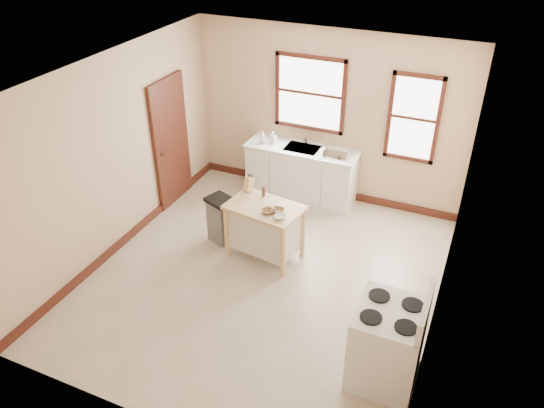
{
  "coord_description": "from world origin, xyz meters",
  "views": [
    {
      "loc": [
        2.37,
        -5.14,
        4.67
      ],
      "look_at": [
        -0.05,
        0.4,
        0.93
      ],
      "focal_mm": 35.0,
      "sensor_mm": 36.0,
      "label": 1
    }
  ],
  "objects_px": {
    "bowl_c": "(280,217)",
    "trash_bin": "(221,219)",
    "bowl_a": "(268,211)",
    "pepper_grinder": "(264,191)",
    "kitchen_island": "(265,231)",
    "gas_stove": "(388,335)",
    "dish_rack": "(337,153)",
    "soap_bottle_a": "(263,137)",
    "soap_bottle_b": "(273,138)",
    "bowl_b": "(278,210)",
    "knife_block": "(249,184)"
  },
  "relations": [
    {
      "from": "bowl_c",
      "to": "trash_bin",
      "type": "xyz_separation_m",
      "value": [
        -1.06,
        0.29,
        -0.5
      ]
    },
    {
      "from": "bowl_c",
      "to": "bowl_a",
      "type": "bearing_deg",
      "value": 160.76
    },
    {
      "from": "pepper_grinder",
      "to": "trash_bin",
      "type": "xyz_separation_m",
      "value": [
        -0.63,
        -0.15,
        -0.55
      ]
    },
    {
      "from": "kitchen_island",
      "to": "gas_stove",
      "type": "height_order",
      "value": "gas_stove"
    },
    {
      "from": "dish_rack",
      "to": "pepper_grinder",
      "type": "distance_m",
      "value": 1.6
    },
    {
      "from": "bowl_c",
      "to": "trash_bin",
      "type": "height_order",
      "value": "bowl_c"
    },
    {
      "from": "trash_bin",
      "to": "gas_stove",
      "type": "height_order",
      "value": "gas_stove"
    },
    {
      "from": "bowl_a",
      "to": "bowl_c",
      "type": "xyz_separation_m",
      "value": [
        0.2,
        -0.07,
        0.0
      ]
    },
    {
      "from": "soap_bottle_a",
      "to": "pepper_grinder",
      "type": "distance_m",
      "value": 1.56
    },
    {
      "from": "soap_bottle_b",
      "to": "trash_bin",
      "type": "height_order",
      "value": "soap_bottle_b"
    },
    {
      "from": "dish_rack",
      "to": "gas_stove",
      "type": "xyz_separation_m",
      "value": [
        1.59,
        -3.18,
        -0.37
      ]
    },
    {
      "from": "kitchen_island",
      "to": "bowl_c",
      "type": "distance_m",
      "value": 0.57
    },
    {
      "from": "dish_rack",
      "to": "bowl_a",
      "type": "distance_m",
      "value": 1.89
    },
    {
      "from": "kitchen_island",
      "to": "gas_stove",
      "type": "xyz_separation_m",
      "value": [
        2.07,
        -1.46,
        0.18
      ]
    },
    {
      "from": "pepper_grinder",
      "to": "trash_bin",
      "type": "relative_size",
      "value": 0.21
    },
    {
      "from": "kitchen_island",
      "to": "bowl_c",
      "type": "height_order",
      "value": "bowl_c"
    },
    {
      "from": "gas_stove",
      "to": "dish_rack",
      "type": "bearing_deg",
      "value": 116.52
    },
    {
      "from": "soap_bottle_a",
      "to": "bowl_c",
      "type": "relative_size",
      "value": 1.45
    },
    {
      "from": "pepper_grinder",
      "to": "trash_bin",
      "type": "height_order",
      "value": "pepper_grinder"
    },
    {
      "from": "bowl_a",
      "to": "bowl_b",
      "type": "xyz_separation_m",
      "value": [
        0.11,
        0.07,
        -0.0
      ]
    },
    {
      "from": "soap_bottle_b",
      "to": "bowl_a",
      "type": "height_order",
      "value": "soap_bottle_b"
    },
    {
      "from": "bowl_a",
      "to": "pepper_grinder",
      "type": "bearing_deg",
      "value": 122.31
    },
    {
      "from": "bowl_a",
      "to": "gas_stove",
      "type": "xyz_separation_m",
      "value": [
        1.96,
        -1.33,
        -0.25
      ]
    },
    {
      "from": "bowl_b",
      "to": "bowl_c",
      "type": "distance_m",
      "value": 0.16
    },
    {
      "from": "soap_bottle_b",
      "to": "trash_bin",
      "type": "xyz_separation_m",
      "value": [
        -0.13,
        -1.64,
        -0.66
      ]
    },
    {
      "from": "soap_bottle_b",
      "to": "gas_stove",
      "type": "xyz_separation_m",
      "value": [
        2.7,
        -3.2,
        -0.42
      ]
    },
    {
      "from": "soap_bottle_a",
      "to": "dish_rack",
      "type": "relative_size",
      "value": 0.52
    },
    {
      "from": "soap_bottle_a",
      "to": "bowl_b",
      "type": "xyz_separation_m",
      "value": [
        1.0,
        -1.71,
        -0.17
      ]
    },
    {
      "from": "soap_bottle_b",
      "to": "pepper_grinder",
      "type": "distance_m",
      "value": 1.58
    },
    {
      "from": "trash_bin",
      "to": "gas_stove",
      "type": "distance_m",
      "value": 3.24
    },
    {
      "from": "trash_bin",
      "to": "gas_stove",
      "type": "bearing_deg",
      "value": -8.13
    },
    {
      "from": "soap_bottle_a",
      "to": "bowl_c",
      "type": "xyz_separation_m",
      "value": [
        1.09,
        -1.85,
        -0.17
      ]
    },
    {
      "from": "soap_bottle_b",
      "to": "dish_rack",
      "type": "height_order",
      "value": "soap_bottle_b"
    },
    {
      "from": "bowl_a",
      "to": "trash_bin",
      "type": "height_order",
      "value": "bowl_a"
    },
    {
      "from": "knife_block",
      "to": "bowl_b",
      "type": "xyz_separation_m",
      "value": [
        0.6,
        -0.36,
        -0.08
      ]
    },
    {
      "from": "bowl_a",
      "to": "gas_stove",
      "type": "distance_m",
      "value": 2.39
    },
    {
      "from": "soap_bottle_a",
      "to": "trash_bin",
      "type": "height_order",
      "value": "soap_bottle_a"
    },
    {
      "from": "dish_rack",
      "to": "knife_block",
      "type": "height_order",
      "value": "knife_block"
    },
    {
      "from": "soap_bottle_a",
      "to": "soap_bottle_b",
      "type": "height_order",
      "value": "soap_bottle_a"
    },
    {
      "from": "soap_bottle_b",
      "to": "kitchen_island",
      "type": "relative_size",
      "value": 0.19
    },
    {
      "from": "soap_bottle_b",
      "to": "kitchen_island",
      "type": "distance_m",
      "value": 1.94
    },
    {
      "from": "pepper_grinder",
      "to": "bowl_c",
      "type": "distance_m",
      "value": 0.62
    },
    {
      "from": "knife_block",
      "to": "soap_bottle_a",
      "type": "bearing_deg",
      "value": 129.58
    },
    {
      "from": "soap_bottle_a",
      "to": "dish_rack",
      "type": "distance_m",
      "value": 1.27
    },
    {
      "from": "soap_bottle_a",
      "to": "kitchen_island",
      "type": "bearing_deg",
      "value": -56.75
    },
    {
      "from": "trash_bin",
      "to": "knife_block",
      "type": "bearing_deg",
      "value": 49.36
    },
    {
      "from": "kitchen_island",
      "to": "knife_block",
      "type": "relative_size",
      "value": 5.12
    },
    {
      "from": "knife_block",
      "to": "pepper_grinder",
      "type": "height_order",
      "value": "knife_block"
    },
    {
      "from": "dish_rack",
      "to": "trash_bin",
      "type": "distance_m",
      "value": 2.13
    },
    {
      "from": "soap_bottle_a",
      "to": "gas_stove",
      "type": "bearing_deg",
      "value": -39.53
    }
  ]
}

